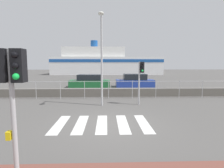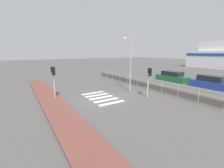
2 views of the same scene
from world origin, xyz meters
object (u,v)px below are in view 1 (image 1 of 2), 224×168
(ferry_boat, at_px, (104,63))
(parked_car_green, at_px, (90,82))
(traffic_light_far, at_px, (141,73))
(streetlamp, at_px, (102,49))
(traffic_light_near, at_px, (11,80))
(parked_car_blue, at_px, (135,81))

(ferry_boat, relative_size, parked_car_green, 6.09)
(traffic_light_far, height_order, streetlamp, streetlamp)
(traffic_light_far, distance_m, parked_car_green, 9.96)
(traffic_light_near, distance_m, parked_car_blue, 17.07)
(streetlamp, distance_m, parked_car_green, 9.86)
(traffic_light_near, bearing_deg, parked_car_green, 89.81)
(traffic_light_far, relative_size, parked_car_green, 0.60)
(traffic_light_near, distance_m, parked_car_green, 16.26)
(traffic_light_far, distance_m, parked_car_blue, 9.16)
(traffic_light_near, bearing_deg, streetlamp, 76.37)
(streetlamp, bearing_deg, ferry_boat, 90.36)
(streetlamp, xyz_separation_m, parked_car_green, (-1.61, 9.30, -2.86))
(parked_car_green, relative_size, parked_car_blue, 1.05)
(parked_car_blue, bearing_deg, ferry_boat, 98.19)
(streetlamp, bearing_deg, parked_car_green, 99.84)
(traffic_light_near, relative_size, parked_car_green, 0.63)
(traffic_light_far, xyz_separation_m, streetlamp, (-2.44, -0.31, 1.46))
(streetlamp, height_order, parked_car_green, streetlamp)
(traffic_light_near, relative_size, parked_car_blue, 0.67)
(traffic_light_far, relative_size, streetlamp, 0.49)
(traffic_light_far, height_order, ferry_boat, ferry_boat)
(streetlamp, bearing_deg, parked_car_blue, 69.23)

